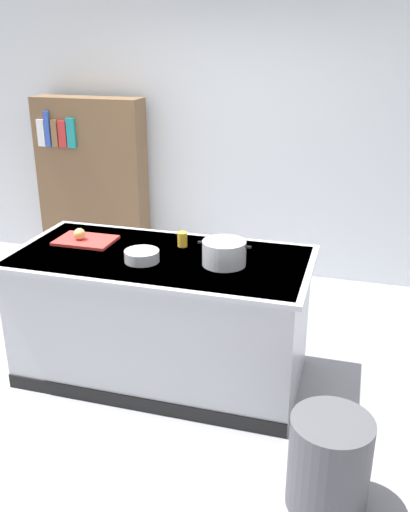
# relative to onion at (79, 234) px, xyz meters

# --- Properties ---
(ground_plane) EXTENTS (10.00, 10.00, 0.00)m
(ground_plane) POSITION_rel_onion_xyz_m (0.63, -0.09, -0.96)
(ground_plane) COLOR gray
(back_wall) EXTENTS (6.40, 0.12, 3.00)m
(back_wall) POSITION_rel_onion_xyz_m (0.63, 2.01, 0.54)
(back_wall) COLOR silver
(back_wall) RESTS_ON ground_plane
(counter_island) EXTENTS (1.98, 0.98, 0.90)m
(counter_island) POSITION_rel_onion_xyz_m (0.63, -0.09, -0.50)
(counter_island) COLOR #B7BABF
(counter_island) RESTS_ON ground_plane
(cutting_board) EXTENTS (0.40, 0.28, 0.02)m
(cutting_board) POSITION_rel_onion_xyz_m (0.03, 0.02, -0.05)
(cutting_board) COLOR red
(cutting_board) RESTS_ON counter_island
(onion) EXTENTS (0.08, 0.08, 0.08)m
(onion) POSITION_rel_onion_xyz_m (0.00, 0.00, 0.00)
(onion) COLOR tan
(onion) RESTS_ON cutting_board
(stock_pot) EXTENTS (0.34, 0.28, 0.16)m
(stock_pot) POSITION_rel_onion_xyz_m (1.07, -0.12, 0.02)
(stock_pot) COLOR #B7BABF
(stock_pot) RESTS_ON counter_island
(mixing_bowl) EXTENTS (0.22, 0.22, 0.07)m
(mixing_bowl) POSITION_rel_onion_xyz_m (0.55, -0.21, -0.02)
(mixing_bowl) COLOR #B7BABF
(mixing_bowl) RESTS_ON counter_island
(juice_cup) EXTENTS (0.07, 0.07, 0.10)m
(juice_cup) POSITION_rel_onion_xyz_m (0.71, 0.12, -0.01)
(juice_cup) COLOR yellow
(juice_cup) RESTS_ON counter_island
(trash_bin) EXTENTS (0.41, 0.41, 0.51)m
(trash_bin) POSITION_rel_onion_xyz_m (1.84, -0.98, -0.71)
(trash_bin) COLOR #4C4C51
(trash_bin) RESTS_ON ground_plane
(bookshelf) EXTENTS (1.10, 0.31, 1.70)m
(bookshelf) POSITION_rel_onion_xyz_m (-0.77, 1.71, -0.11)
(bookshelf) COLOR brown
(bookshelf) RESTS_ON ground_plane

